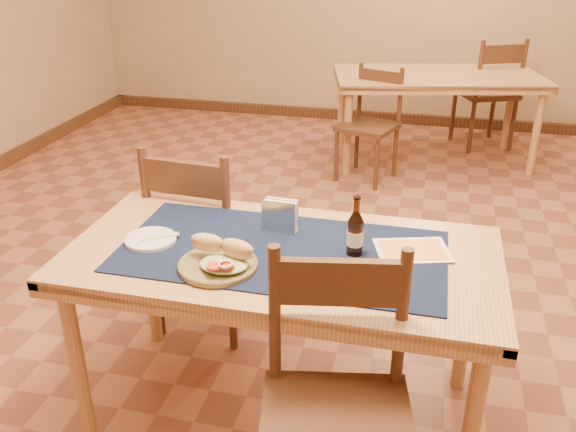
% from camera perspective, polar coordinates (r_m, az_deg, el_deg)
% --- Properties ---
extents(room, '(6.04, 7.04, 2.84)m').
position_cam_1_polar(room, '(2.80, 3.49, 16.38)').
color(room, '#965B41').
rests_on(room, ground).
extents(main_table, '(1.60, 0.80, 0.75)m').
position_cam_1_polar(main_table, '(2.30, -0.58, -5.14)').
color(main_table, tan).
rests_on(main_table, ground).
extents(placemat, '(1.20, 0.60, 0.01)m').
position_cam_1_polar(placemat, '(2.26, -0.59, -3.28)').
color(placemat, '#10193B').
rests_on(placemat, main_table).
extents(baseboard, '(6.00, 7.00, 0.10)m').
position_cam_1_polar(baseboard, '(3.29, 2.87, -7.47)').
color(baseboard, '#462B19').
rests_on(baseboard, ground).
extents(back_table, '(1.80, 1.19, 0.75)m').
position_cam_1_polar(back_table, '(5.26, 13.76, 11.91)').
color(back_table, tan).
rests_on(back_table, ground).
extents(chair_main_far, '(0.49, 0.49, 0.98)m').
position_cam_1_polar(chair_main_far, '(2.93, -7.83, -1.75)').
color(chair_main_far, '#462B19').
rests_on(chair_main_far, ground).
extents(chair_main_near, '(0.54, 0.54, 0.99)m').
position_cam_1_polar(chair_main_near, '(1.94, 4.56, -17.73)').
color(chair_main_near, '#462B19').
rests_on(chair_main_near, ground).
extents(chair_back_near, '(0.52, 0.52, 0.87)m').
position_cam_1_polar(chair_back_near, '(4.85, 7.70, 8.65)').
color(chair_back_near, '#462B19').
rests_on(chair_back_near, ground).
extents(chair_back_far, '(0.60, 0.60, 0.99)m').
position_cam_1_polar(chair_back_far, '(5.79, 18.26, 11.01)').
color(chair_back_far, '#462B19').
rests_on(chair_back_far, ground).
extents(sandwich_plate, '(0.28, 0.28, 0.11)m').
position_cam_1_polar(sandwich_plate, '(2.15, -6.37, -4.14)').
color(sandwich_plate, brown).
rests_on(sandwich_plate, placemat).
extents(side_plate, '(0.20, 0.20, 0.02)m').
position_cam_1_polar(side_plate, '(2.38, -12.74, -2.10)').
color(side_plate, silver).
rests_on(side_plate, placemat).
extents(fork, '(0.13, 0.11, 0.00)m').
position_cam_1_polar(fork, '(2.37, -11.61, -1.89)').
color(fork, '#9EE57D').
rests_on(fork, side_plate).
extents(beer_bottle, '(0.06, 0.06, 0.23)m').
position_cam_1_polar(beer_bottle, '(2.21, 6.31, -1.60)').
color(beer_bottle, '#481F0C').
rests_on(beer_bottle, placemat).
extents(napkin_holder, '(0.15, 0.06, 0.13)m').
position_cam_1_polar(napkin_holder, '(2.38, -0.75, -0.00)').
color(napkin_holder, silver).
rests_on(napkin_holder, placemat).
extents(menu_card, '(0.31, 0.26, 0.01)m').
position_cam_1_polar(menu_card, '(2.30, 11.58, -3.15)').
color(menu_card, '#F9EABC').
rests_on(menu_card, placemat).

